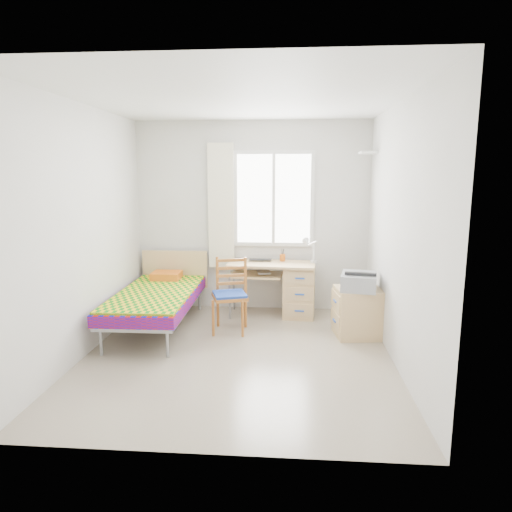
{
  "coord_description": "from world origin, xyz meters",
  "views": [
    {
      "loc": [
        0.54,
        -4.54,
        1.89
      ],
      "look_at": [
        0.15,
        0.55,
        0.97
      ],
      "focal_mm": 32.0,
      "sensor_mm": 36.0,
      "label": 1
    }
  ],
  "objects_px": {
    "desk": "(294,287)",
    "cabinet": "(358,312)",
    "bed": "(158,296)",
    "printer": "(359,281)",
    "chair": "(231,290)"
  },
  "relations": [
    {
      "from": "printer",
      "to": "cabinet",
      "type": "bearing_deg",
      "value": 86.47
    },
    {
      "from": "cabinet",
      "to": "printer",
      "type": "relative_size",
      "value": 1.14
    },
    {
      "from": "bed",
      "to": "chair",
      "type": "height_order",
      "value": "chair"
    },
    {
      "from": "desk",
      "to": "chair",
      "type": "bearing_deg",
      "value": -135.16
    },
    {
      "from": "desk",
      "to": "printer",
      "type": "relative_size",
      "value": 2.3
    },
    {
      "from": "cabinet",
      "to": "printer",
      "type": "distance_m",
      "value": 0.39
    },
    {
      "from": "desk",
      "to": "printer",
      "type": "height_order",
      "value": "printer"
    },
    {
      "from": "bed",
      "to": "desk",
      "type": "distance_m",
      "value": 1.79
    },
    {
      "from": "desk",
      "to": "cabinet",
      "type": "xyz_separation_m",
      "value": [
        0.75,
        -0.73,
        -0.11
      ]
    },
    {
      "from": "desk",
      "to": "cabinet",
      "type": "height_order",
      "value": "desk"
    },
    {
      "from": "desk",
      "to": "chair",
      "type": "distance_m",
      "value": 1.01
    },
    {
      "from": "chair",
      "to": "printer",
      "type": "bearing_deg",
      "value": -21.92
    },
    {
      "from": "desk",
      "to": "printer",
      "type": "xyz_separation_m",
      "value": [
        0.74,
        -0.77,
        0.28
      ]
    },
    {
      "from": "desk",
      "to": "cabinet",
      "type": "relative_size",
      "value": 2.02
    },
    {
      "from": "bed",
      "to": "cabinet",
      "type": "height_order",
      "value": "bed"
    }
  ]
}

